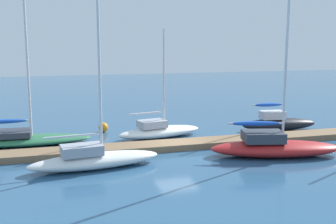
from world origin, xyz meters
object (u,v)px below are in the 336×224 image
Objects in this scene: sailboat_3 at (159,130)px; sailboat_4 at (274,146)px; mooring_buoy_orange at (103,127)px; mooring_buoy_yellow at (279,118)px; sailboat_5 at (278,122)px; sailboat_1 at (23,137)px; sailboat_2 at (94,157)px.

sailboat_3 is 0.65× the size of sailboat_4.
mooring_buoy_orange is (-3.60, 2.80, -0.14)m from sailboat_3.
sailboat_3 is at bearing -165.74° from mooring_buoy_yellow.
mooring_buoy_yellow is at bearing 62.15° from sailboat_5.
sailboat_1 reaches higher than mooring_buoy_orange.
sailboat_2 is 10.54m from sailboat_4.
sailboat_2 is (3.98, -6.43, 0.09)m from sailboat_1.
sailboat_3 is at bearing 142.68° from sailboat_4.
sailboat_3 is at bearing -176.20° from sailboat_5.
sailboat_2 is 7.98m from sailboat_3.
sailboat_5 is at bearing 71.14° from sailboat_4.
mooring_buoy_orange is at bearing 147.22° from sailboat_4.
sailboat_4 is at bearing -9.35° from sailboat_2.
sailboat_2 reaches higher than sailboat_5.
sailboat_4 reaches higher than sailboat_3.
sailboat_3 is (5.20, 6.06, -0.08)m from sailboat_2.
sailboat_1 is 20.65m from mooring_buoy_yellow.
sailboat_4 is at bearing -122.43° from mooring_buoy_yellow.
sailboat_4 is (10.53, -0.49, 0.04)m from sailboat_2.
sailboat_2 reaches higher than mooring_buoy_orange.
sailboat_5 reaches higher than mooring_buoy_yellow.
sailboat_5 is at bearing -12.83° from mooring_buoy_orange.
sailboat_1 is 1.11× the size of sailboat_2.
sailboat_2 is 15.72m from sailboat_5.
mooring_buoy_yellow is (11.32, 2.88, -0.18)m from sailboat_3.
mooring_buoy_yellow is (20.50, 2.51, -0.17)m from sailboat_1.
sailboat_2 is at bearing -141.44° from sailboat_3.
sailboat_1 reaches higher than sailboat_2.
mooring_buoy_yellow is (16.52, 8.93, -0.26)m from sailboat_2.
sailboat_5 is (14.57, 5.90, 0.04)m from sailboat_2.
sailboat_4 reaches higher than mooring_buoy_orange.
sailboat_1 is at bearing 115.04° from sailboat_2.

